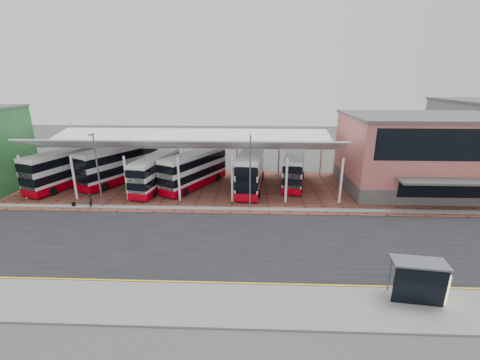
{
  "coord_description": "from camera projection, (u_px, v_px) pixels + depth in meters",
  "views": [
    {
      "loc": [
        2.16,
        -25.44,
        13.35
      ],
      "look_at": [
        0.87,
        8.3,
        2.66
      ],
      "focal_mm": 24.0,
      "sensor_mm": 36.0,
      "label": 1
    }
  ],
  "objects": [
    {
      "name": "bus_4",
      "position": [
        251.0,
        170.0,
        40.33
      ],
      "size": [
        3.62,
        11.56,
        4.69
      ],
      "rotation": [
        0.0,
        0.0,
        -0.09
      ],
      "color": "white",
      "rests_on": "forecourt"
    },
    {
      "name": "suitcase",
      "position": [
        74.0,
        204.0,
        34.76
      ],
      "size": [
        0.31,
        0.22,
        0.53
      ],
      "primitive_type": "cube",
      "color": "black",
      "rests_on": "forecourt"
    },
    {
      "name": "bus_3",
      "position": [
        195.0,
        170.0,
        40.88
      ],
      "size": [
        7.23,
        10.7,
        4.45
      ],
      "rotation": [
        0.0,
        0.0,
        -0.49
      ],
      "color": "white",
      "rests_on": "forecourt"
    },
    {
      "name": "forecourt",
      "position": [
        250.0,
        189.0,
        40.65
      ],
      "size": [
        72.0,
        16.0,
        0.06
      ],
      "primitive_type": "cube",
      "color": "brown",
      "rests_on": "ground"
    },
    {
      "name": "bus_5",
      "position": [
        294.0,
        169.0,
        41.84
      ],
      "size": [
        4.03,
        10.28,
        4.13
      ],
      "rotation": [
        0.0,
        0.0,
        -0.18
      ],
      "color": "white",
      "rests_on": "forecourt"
    },
    {
      "name": "ground",
      "position": [
        227.0,
        237.0,
        28.34
      ],
      "size": [
        140.0,
        140.0,
        0.0
      ],
      "primitive_type": "plane",
      "color": "#40423E"
    },
    {
      "name": "yellow_line_far",
      "position": [
        219.0,
        282.0,
        21.95
      ],
      "size": [
        120.0,
        0.12,
        0.01
      ],
      "primitive_type": "cube",
      "color": "yellow",
      "rests_on": "road"
    },
    {
      "name": "pedestrian",
      "position": [
        91.0,
        201.0,
        34.35
      ],
      "size": [
        0.52,
        0.67,
        1.61
      ],
      "primitive_type": "imported",
      "rotation": [
        0.0,
        0.0,
        1.83
      ],
      "color": "black",
      "rests_on": "forecourt"
    },
    {
      "name": "bus_2",
      "position": [
        156.0,
        172.0,
        40.17
      ],
      "size": [
        3.92,
        10.42,
        4.2
      ],
      "rotation": [
        0.0,
        0.0,
        -0.16
      ],
      "color": "white",
      "rests_on": "forecourt"
    },
    {
      "name": "lamp_west",
      "position": [
        97.0,
        169.0,
        33.52
      ],
      "size": [
        0.16,
        0.9,
        8.07
      ],
      "color": "#575960",
      "rests_on": "ground"
    },
    {
      "name": "north_kerb",
      "position": [
        231.0,
        209.0,
        34.23
      ],
      "size": [
        120.0,
        0.8,
        0.14
      ],
      "primitive_type": "cube",
      "color": "slate",
      "rests_on": "ground"
    },
    {
      "name": "bus_1",
      "position": [
        120.0,
        164.0,
        42.74
      ],
      "size": [
        7.84,
        11.51,
        4.79
      ],
      "rotation": [
        0.0,
        0.0,
        -0.49
      ],
      "color": "white",
      "rests_on": "forecourt"
    },
    {
      "name": "yellow_line_near",
      "position": [
        219.0,
        285.0,
        21.67
      ],
      "size": [
        120.0,
        0.12,
        0.01
      ],
      "primitive_type": "cube",
      "color": "yellow",
      "rests_on": "road"
    },
    {
      "name": "canopy",
      "position": [
        187.0,
        142.0,
        40.09
      ],
      "size": [
        37.0,
        11.63,
        7.07
      ],
      "color": "white",
      "rests_on": "ground"
    },
    {
      "name": "bus_0",
      "position": [
        68.0,
        168.0,
        41.25
      ],
      "size": [
        6.15,
        11.63,
        4.7
      ],
      "rotation": [
        0.0,
        0.0,
        -0.33
      ],
      "color": "white",
      "rests_on": "forecourt"
    },
    {
      "name": "bus_shelter",
      "position": [
        424.0,
        279.0,
        19.45
      ],
      "size": [
        3.41,
        1.9,
        2.6
      ],
      "rotation": [
        0.0,
        0.0,
        -0.13
      ],
      "color": "black",
      "rests_on": "sidewalk"
    },
    {
      "name": "sidewalk",
      "position": [
        215.0,
        304.0,
        19.75
      ],
      "size": [
        120.0,
        4.0,
        0.14
      ],
      "primitive_type": "cube",
      "color": "slate",
      "rests_on": "ground"
    },
    {
      "name": "road",
      "position": [
        226.0,
        242.0,
        27.39
      ],
      "size": [
        120.0,
        14.0,
        0.02
      ],
      "primitive_type": "cube",
      "color": "black",
      "rests_on": "ground"
    },
    {
      "name": "terminal",
      "position": [
        422.0,
        153.0,
        39.36
      ],
      "size": [
        18.4,
        14.4,
        9.25
      ],
      "color": "#514E4C",
      "rests_on": "ground"
    },
    {
      "name": "lamp_east",
      "position": [
        250.0,
        170.0,
        32.93
      ],
      "size": [
        0.16,
        0.9,
        8.07
      ],
      "color": "#575960",
      "rests_on": "ground"
    }
  ]
}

